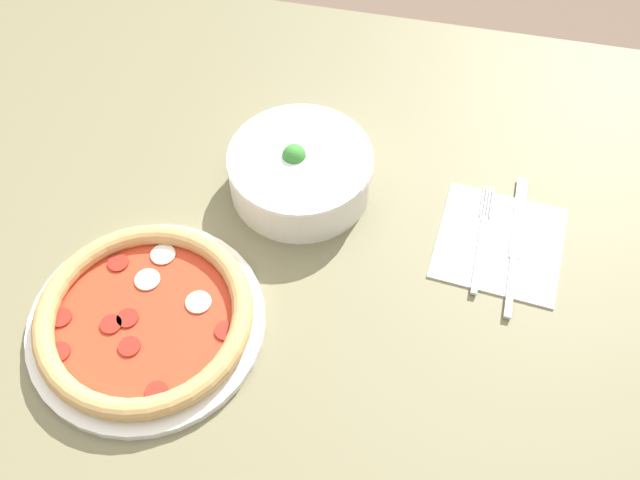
% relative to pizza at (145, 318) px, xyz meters
% --- Properties ---
extents(ground_plane, '(8.00, 8.00, 0.00)m').
position_rel_pizza_xyz_m(ground_plane, '(0.01, 0.15, -0.75)').
color(ground_plane, brown).
extents(dining_table, '(1.37, 0.98, 0.73)m').
position_rel_pizza_xyz_m(dining_table, '(0.01, 0.15, -0.11)').
color(dining_table, '#706B4C').
rests_on(dining_table, ground_plane).
extents(pizza, '(0.29, 0.29, 0.04)m').
position_rel_pizza_xyz_m(pizza, '(0.00, 0.00, 0.00)').
color(pizza, white).
rests_on(pizza, dining_table).
extents(bowl, '(0.20, 0.20, 0.08)m').
position_rel_pizza_xyz_m(bowl, '(0.13, 0.25, 0.02)').
color(bowl, white).
rests_on(bowl, dining_table).
extents(napkin, '(0.17, 0.17, 0.00)m').
position_rel_pizza_xyz_m(napkin, '(0.41, 0.21, -0.02)').
color(napkin, white).
rests_on(napkin, dining_table).
extents(fork, '(0.02, 0.18, 0.00)m').
position_rel_pizza_xyz_m(fork, '(0.38, 0.21, -0.01)').
color(fork, silver).
rests_on(fork, napkin).
extents(knife, '(0.02, 0.23, 0.01)m').
position_rel_pizza_xyz_m(knife, '(0.43, 0.20, -0.01)').
color(knife, silver).
rests_on(knife, napkin).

